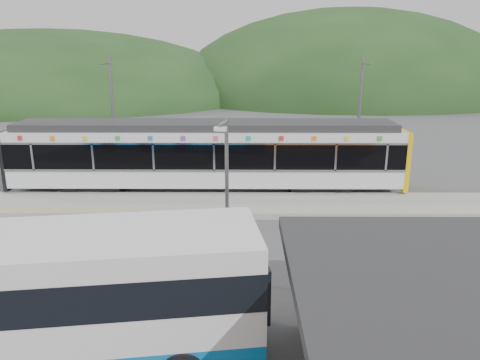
{
  "coord_description": "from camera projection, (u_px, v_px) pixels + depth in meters",
  "views": [
    {
      "loc": [
        0.41,
        -17.95,
        7.49
      ],
      "look_at": [
        0.28,
        1.0,
        2.06
      ],
      "focal_mm": 35.0,
      "sensor_mm": 36.0,
      "label": 1
    }
  ],
  "objects": [
    {
      "name": "lamp_post",
      "position": [
        227.0,
        188.0,
        14.65
      ],
      "size": [
        0.38,
        0.98,
        5.36
      ],
      "rotation": [
        0.0,
        0.0,
        -0.18
      ],
      "color": "slate",
      "rests_on": "ground"
    },
    {
      "name": "hills",
      "position": [
        354.0,
        196.0,
        24.36
      ],
      "size": [
        146.0,
        149.0,
        26.0
      ],
      "color": "#1E3D19",
      "rests_on": "ground"
    },
    {
      "name": "yellow_line",
      "position": [
        234.0,
        211.0,
        21.16
      ],
      "size": [
        26.0,
        0.1,
        0.01
      ],
      "primitive_type": "cube",
      "color": "yellow",
      "rests_on": "platform"
    },
    {
      "name": "ground",
      "position": [
        233.0,
        235.0,
        19.32
      ],
      "size": [
        120.0,
        120.0,
        0.0
      ],
      "primitive_type": "plane",
      "color": "#4C4C4F",
      "rests_on": "ground"
    },
    {
      "name": "platform",
      "position": [
        234.0,
        205.0,
        22.45
      ],
      "size": [
        26.0,
        3.2,
        0.3
      ],
      "primitive_type": "cube",
      "color": "#9E9E99",
      "rests_on": "ground"
    },
    {
      "name": "catenary_mast_west",
      "position": [
        113.0,
        117.0,
        26.59
      ],
      "size": [
        0.18,
        1.8,
        7.0
      ],
      "color": "slate",
      "rests_on": "ground"
    },
    {
      "name": "train",
      "position": [
        207.0,
        154.0,
        24.53
      ],
      "size": [
        20.44,
        3.01,
        3.74
      ],
      "color": "black",
      "rests_on": "ground"
    },
    {
      "name": "catenary_mast_east",
      "position": [
        359.0,
        117.0,
        26.5
      ],
      "size": [
        0.18,
        1.8,
        7.0
      ],
      "color": "slate",
      "rests_on": "ground"
    }
  ]
}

